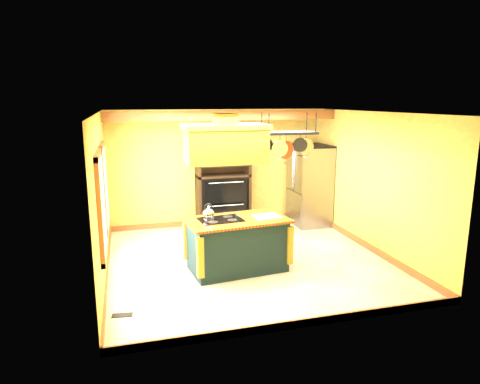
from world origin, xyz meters
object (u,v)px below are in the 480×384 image
refrigerator (310,187)px  hutch (223,191)px  kitchen_island (237,244)px  pot_rack (288,139)px  range_hood (225,142)px

refrigerator → hutch: (-2.02, 0.37, -0.06)m
refrigerator → kitchen_island: bearing=-136.3°
pot_rack → refrigerator: size_ratio=0.54×
range_hood → pot_rack: bearing=0.5°
kitchen_island → pot_rack: 2.01m
range_hood → refrigerator: size_ratio=0.74×
pot_rack → refrigerator: 3.02m
range_hood → pot_rack: 1.10m
kitchen_island → pot_rack: bearing=-5.8°
refrigerator → hutch: 2.05m
range_hood → pot_rack: size_ratio=1.38×
kitchen_island → range_hood: bearing=173.8°
kitchen_island → pot_rack: pot_rack is taller
kitchen_island → pot_rack: size_ratio=1.83×
kitchen_island → hutch: size_ratio=0.84×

